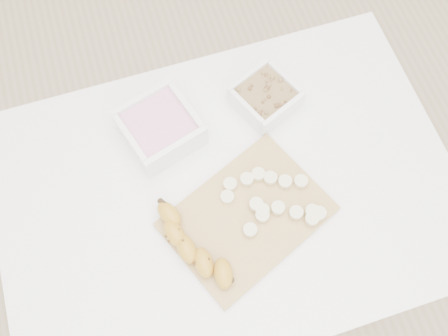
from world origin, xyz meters
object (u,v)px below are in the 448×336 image
object	(u,v)px
bowl_granola	(265,97)
cutting_board	(247,217)
banana	(195,247)
bowl_yogurt	(160,128)
table	(228,204)

from	to	relation	value
bowl_granola	cutting_board	world-z (taller)	bowl_granola
bowl_granola	banana	xyz separation A→B (m)	(-0.25, -0.29, 0.00)
cutting_board	bowl_yogurt	bearing A→B (deg)	116.43
bowl_yogurt	bowl_granola	bearing A→B (deg)	1.24
table	banana	world-z (taller)	banana
bowl_granola	cutting_board	size ratio (longest dim) A/B	0.51
bowl_yogurt	bowl_granola	world-z (taller)	bowl_yogurt
bowl_yogurt	banana	size ratio (longest dim) A/B	0.88
table	cutting_board	bearing A→B (deg)	-74.78
bowl_yogurt	cutting_board	size ratio (longest dim) A/B	0.59
bowl_yogurt	bowl_granola	size ratio (longest dim) A/B	1.15
table	cutting_board	distance (m)	0.13
bowl_yogurt	cutting_board	bearing A→B (deg)	-63.57
cutting_board	bowl_granola	bearing A→B (deg)	62.96
table	bowl_granola	size ratio (longest dim) A/B	5.97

